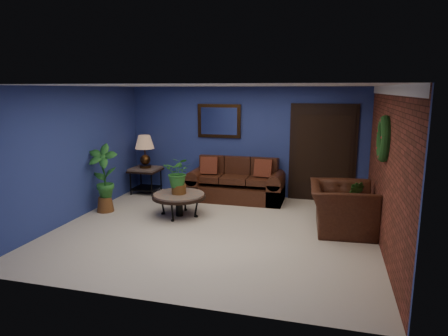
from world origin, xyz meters
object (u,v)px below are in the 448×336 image
(end_table, at_px, (146,174))
(table_lamp, at_px, (145,148))
(side_chair, at_px, (268,179))
(sofa, at_px, (237,186))
(armchair, at_px, (342,208))
(coffee_table, at_px, (179,197))

(end_table, distance_m, table_lamp, 0.62)
(end_table, height_order, table_lamp, table_lamp)
(table_lamp, height_order, side_chair, table_lamp)
(sofa, distance_m, side_chair, 0.73)
(side_chair, relative_size, armchair, 0.69)
(coffee_table, height_order, table_lamp, table_lamp)
(sofa, bearing_deg, end_table, -179.24)
(coffee_table, relative_size, armchair, 0.84)
(end_table, relative_size, table_lamp, 0.91)
(end_table, bearing_deg, coffee_table, -45.83)
(sofa, relative_size, table_lamp, 2.84)
(side_chair, bearing_deg, armchair, -40.97)
(table_lamp, relative_size, side_chair, 0.86)
(table_lamp, bearing_deg, sofa, 0.76)
(side_chair, bearing_deg, table_lamp, -174.72)
(table_lamp, bearing_deg, side_chair, 1.25)
(sofa, bearing_deg, side_chair, 2.77)
(coffee_table, relative_size, table_lamp, 1.40)
(coffee_table, relative_size, end_table, 1.55)
(table_lamp, bearing_deg, coffee_table, -45.83)
(side_chair, distance_m, armchair, 2.17)
(armchair, bearing_deg, table_lamp, 67.95)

